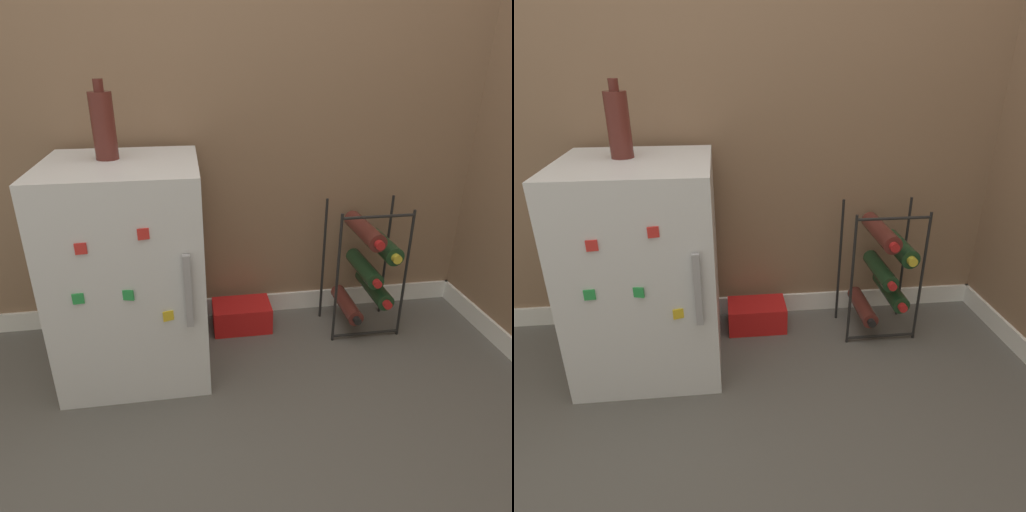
% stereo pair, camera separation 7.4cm
% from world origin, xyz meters
% --- Properties ---
extents(ground_plane, '(14.00, 14.00, 0.00)m').
position_xyz_m(ground_plane, '(0.00, 0.00, 0.00)').
color(ground_plane, '#56544F').
extents(wall_back, '(7.09, 0.07, 2.50)m').
position_xyz_m(wall_back, '(0.00, 0.60, 1.24)').
color(wall_back, '#84664C').
rests_on(wall_back, ground_plane).
extents(mini_fridge, '(0.54, 0.56, 0.83)m').
position_xyz_m(mini_fridge, '(-0.48, 0.26, 0.41)').
color(mini_fridge, silver).
rests_on(mini_fridge, ground_plane).
extents(wine_rack, '(0.31, 0.33, 0.59)m').
position_xyz_m(wine_rack, '(0.51, 0.37, 0.31)').
color(wine_rack, black).
rests_on(wine_rack, ground_plane).
extents(soda_box, '(0.26, 0.17, 0.12)m').
position_xyz_m(soda_box, '(-0.04, 0.44, 0.06)').
color(soda_box, red).
rests_on(soda_box, ground_plane).
extents(fridge_top_bottle, '(0.08, 0.08, 0.27)m').
position_xyz_m(fridge_top_bottle, '(-0.53, 0.31, 0.94)').
color(fridge_top_bottle, '#56231E').
rests_on(fridge_top_bottle, mini_fridge).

